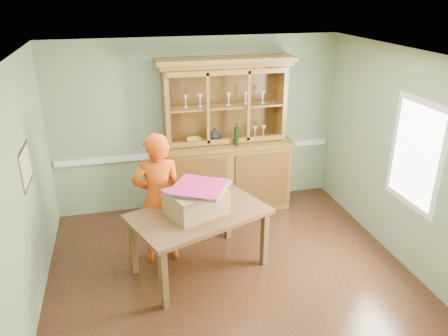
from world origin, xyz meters
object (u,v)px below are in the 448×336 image
object	(u,v)px
china_hutch	(226,159)
dining_table	(199,219)
person	(159,199)
cardboard_box	(196,202)

from	to	relation	value
china_hutch	dining_table	xyz separation A→B (m)	(-0.74, -1.58, -0.13)
china_hutch	person	xyz separation A→B (m)	(-1.19, -1.23, 0.03)
dining_table	cardboard_box	world-z (taller)	cardboard_box
china_hutch	cardboard_box	xyz separation A→B (m)	(-0.78, -1.59, 0.12)
china_hutch	cardboard_box	distance (m)	1.77
dining_table	person	size ratio (longest dim) A/B	1.07
cardboard_box	person	xyz separation A→B (m)	(-0.42, 0.36, -0.09)
cardboard_box	china_hutch	bearing A→B (deg)	63.96
dining_table	person	distance (m)	0.60
person	dining_table	bearing A→B (deg)	142.16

